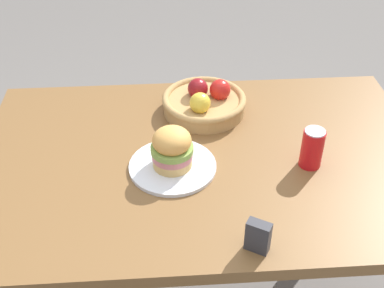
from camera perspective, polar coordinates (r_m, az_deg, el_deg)
The scene contains 6 objects.
dining_table at distance 1.61m, azimuth 1.41°, elevation -4.18°, with size 1.40×0.90×0.75m.
plate at distance 1.49m, azimuth -2.24°, elevation -2.57°, with size 0.26×0.26×0.01m, color white.
sandwich at distance 1.45m, azimuth -2.30°, elevation -0.46°, with size 0.13×0.13×0.13m.
soda_can at distance 1.51m, azimuth 13.61°, elevation -0.47°, with size 0.07×0.07×0.13m.
fruit_basket at distance 1.72m, azimuth 1.43°, elevation 4.86°, with size 0.29×0.29×0.11m.
napkin_holder at distance 1.25m, azimuth 7.57°, elevation -10.45°, with size 0.06×0.03×0.09m, color #333338.
Camera 1 is at (-0.12, -1.20, 1.71)m, focal length 46.55 mm.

